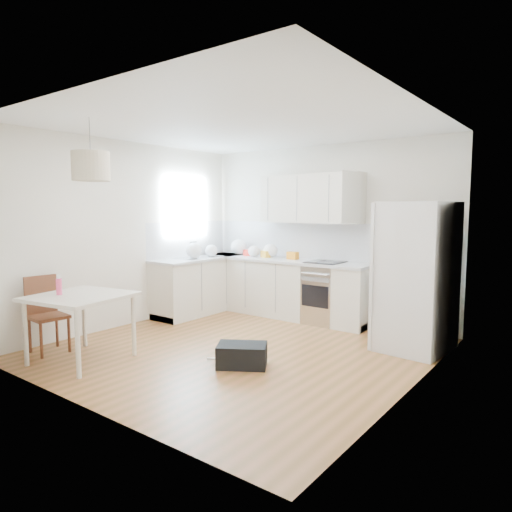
{
  "coord_description": "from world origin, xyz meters",
  "views": [
    {
      "loc": [
        3.45,
        -4.25,
        1.73
      ],
      "look_at": [
        -0.05,
        0.4,
        1.12
      ],
      "focal_mm": 32.0,
      "sensor_mm": 36.0,
      "label": 1
    }
  ],
  "objects_px": {
    "dining_table": "(80,302)",
    "dining_chair": "(48,315)",
    "gym_bag": "(242,355)",
    "refrigerator": "(418,276)"
  },
  "relations": [
    {
      "from": "refrigerator",
      "to": "dining_table",
      "type": "distance_m",
      "value": 3.98
    },
    {
      "from": "refrigerator",
      "to": "dining_chair",
      "type": "bearing_deg",
      "value": -136.58
    },
    {
      "from": "refrigerator",
      "to": "dining_chair",
      "type": "distance_m",
      "value": 4.48
    },
    {
      "from": "refrigerator",
      "to": "dining_table",
      "type": "xyz_separation_m",
      "value": [
        -2.89,
        -2.72,
        -0.23
      ]
    },
    {
      "from": "dining_chair",
      "to": "gym_bag",
      "type": "bearing_deg",
      "value": 30.69
    },
    {
      "from": "dining_chair",
      "to": "gym_bag",
      "type": "height_order",
      "value": "dining_chair"
    },
    {
      "from": "dining_table",
      "to": "gym_bag",
      "type": "distance_m",
      "value": 1.92
    },
    {
      "from": "dining_table",
      "to": "dining_chair",
      "type": "relative_size",
      "value": 1.21
    },
    {
      "from": "dining_table",
      "to": "dining_chair",
      "type": "height_order",
      "value": "dining_chair"
    },
    {
      "from": "gym_bag",
      "to": "dining_chair",
      "type": "bearing_deg",
      "value": 173.45
    }
  ]
}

